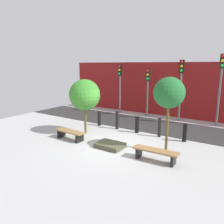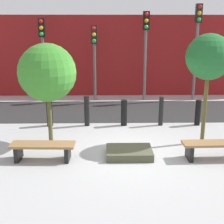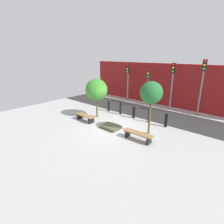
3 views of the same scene
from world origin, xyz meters
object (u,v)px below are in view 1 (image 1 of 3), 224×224
at_px(tree_behind_right_bench, 169,93).
at_px(traffic_light_east, 221,78).
at_px(bollard_far_left, 99,119).
at_px(bollard_left, 117,120).
at_px(traffic_light_west, 120,80).
at_px(bench_right, 156,153).
at_px(bench_left, 70,133).
at_px(bollard_right, 159,127).
at_px(bollard_far_right, 185,133).
at_px(tree_behind_left_bench, 85,95).
at_px(bollard_center, 137,125).
at_px(traffic_light_mid_east, 181,80).
at_px(planter_bed, 110,145).
at_px(traffic_light_mid_west, 148,84).

distance_m(tree_behind_right_bench, traffic_light_east, 5.42).
bearing_deg(bollard_far_left, bollard_left, 0.00).
xyz_separation_m(tree_behind_right_bench, bollard_left, (-3.45, 1.62, -1.95)).
height_order(bollard_left, traffic_light_west, traffic_light_west).
bearing_deg(bench_right, tree_behind_right_bench, 88.16).
height_order(bench_left, bollard_right, bollard_right).
height_order(bench_left, tree_behind_right_bench, tree_behind_right_bench).
height_order(bollard_left, bollard_far_right, bollard_left).
height_order(tree_behind_left_bench, traffic_light_west, traffic_light_west).
distance_m(tree_behind_left_bench, bollard_center, 3.17).
relative_size(bench_right, bollard_far_right, 2.01).
distance_m(bench_right, traffic_light_east, 7.01).
bearing_deg(bollard_far_right, traffic_light_mid_east, 110.84).
bearing_deg(planter_bed, tree_behind_left_bench, 156.57).
bearing_deg(bollard_right, traffic_light_mid_west, 122.87).
height_order(bollard_center, bollard_far_right, bollard_center).
height_order(bollard_far_left, bollard_right, bollard_right).
bearing_deg(bollard_right, planter_bed, -116.00).
height_order(bollard_center, traffic_light_mid_west, traffic_light_mid_west).
distance_m(bollard_far_right, traffic_light_west, 7.19).
bearing_deg(bollard_far_left, bench_left, -83.63).
distance_m(bench_left, bollard_far_right, 5.46).
xyz_separation_m(planter_bed, traffic_light_east, (3.34, 6.24, 2.75)).
bearing_deg(traffic_light_mid_east, tree_behind_right_bench, -78.38).
bearing_deg(traffic_light_west, bench_left, -79.95).
distance_m(bench_right, tree_behind_left_bench, 4.86).
height_order(tree_behind_left_bench, bollard_far_right, tree_behind_left_bench).
relative_size(bollard_far_left, traffic_light_east, 0.21).
bearing_deg(bench_right, planter_bed, 172.96).
distance_m(traffic_light_west, traffic_light_east, 6.69).
xyz_separation_m(bench_right, bollard_center, (-2.20, 2.77, 0.12)).
distance_m(bollard_far_left, bollard_left, 1.26).
xyz_separation_m(bollard_left, traffic_light_mid_east, (2.37, 3.66, 2.14)).
distance_m(tree_behind_right_bench, traffic_light_mid_west, 6.24).
xyz_separation_m(bench_right, bollard_far_right, (0.31, 2.77, 0.11)).
xyz_separation_m(bench_right, traffic_light_mid_east, (-1.09, 6.44, 2.33)).
bearing_deg(bollard_left, traffic_light_mid_east, 57.14).
xyz_separation_m(tree_behind_left_bench, traffic_light_east, (5.54, 5.28, 0.80)).
relative_size(bench_left, tree_behind_left_bench, 0.57).
bearing_deg(bollard_far_right, bench_right, -96.37).
relative_size(traffic_light_mid_west, traffic_light_east, 0.79).
relative_size(bollard_far_right, traffic_light_west, 0.24).
bearing_deg(bollard_center, traffic_light_west, 132.34).
bearing_deg(tree_behind_right_bench, traffic_light_west, 136.35).
bearing_deg(bollard_far_right, bollard_center, 180.00).
bearing_deg(traffic_light_mid_east, bollard_left, -122.86).
distance_m(traffic_light_mid_east, traffic_light_east, 2.23).
bearing_deg(bench_right, bench_left, 178.16).
xyz_separation_m(tree_behind_left_bench, traffic_light_mid_west, (1.09, 5.28, 0.23)).
bearing_deg(traffic_light_mid_east, tree_behind_left_bench, -122.08).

